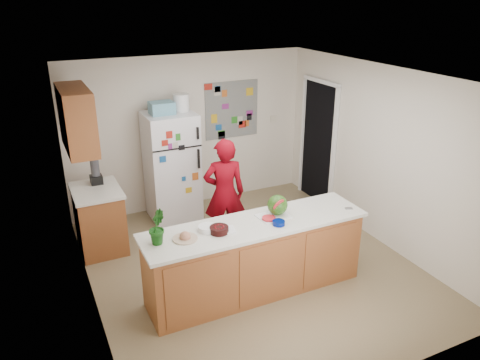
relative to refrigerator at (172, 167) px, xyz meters
name	(u,v)px	position (x,y,z in m)	size (l,w,h in m)	color
floor	(251,267)	(0.45, -1.88, -0.86)	(4.00, 4.50, 0.02)	brown
wall_back	(190,132)	(0.45, 0.38, 0.40)	(4.00, 0.02, 2.50)	beige
wall_left	(83,210)	(-1.56, -1.88, 0.40)	(0.02, 4.50, 2.50)	beige
wall_right	(380,156)	(2.46, -1.88, 0.40)	(0.02, 4.50, 2.50)	beige
ceiling	(253,76)	(0.45, -1.88, 1.66)	(4.00, 4.50, 0.02)	white
doorway	(318,143)	(2.44, -0.43, 0.17)	(0.03, 0.85, 2.04)	black
peninsula_base	(255,259)	(0.25, -2.38, -0.41)	(2.60, 0.62, 0.88)	brown
peninsula_top	(256,225)	(0.25, -2.38, 0.05)	(2.68, 0.70, 0.04)	silver
side_counter_base	(100,220)	(-1.24, -0.53, -0.42)	(0.60, 0.80, 0.86)	brown
side_counter_top	(96,191)	(-1.24, -0.53, 0.03)	(0.64, 0.84, 0.04)	silver
upper_cabinets	(76,119)	(-1.37, -0.58, 1.05)	(0.35, 1.00, 0.80)	brown
refrigerator	(172,167)	(0.00, 0.00, 0.00)	(0.75, 0.70, 1.70)	silver
fridge_top_bin	(162,108)	(-0.10, 0.00, 0.94)	(0.35, 0.28, 0.18)	#5999B2
photo_collage	(232,110)	(1.20, 0.36, 0.70)	(0.95, 0.01, 0.95)	slate
person	(224,194)	(0.38, -1.19, -0.06)	(0.58, 0.38, 1.58)	maroon
blender_appliance	(95,171)	(-1.19, -0.33, 0.24)	(0.12, 0.12, 0.38)	black
cutting_board	(274,216)	(0.51, -2.32, 0.08)	(0.37, 0.28, 0.01)	silver
watermelon	(277,205)	(0.57, -2.30, 0.20)	(0.24, 0.24, 0.24)	#1C5A17
watermelon_slice	(269,218)	(0.42, -2.37, 0.09)	(0.16, 0.16, 0.02)	red
cherry_bowl	(219,230)	(-0.22, -2.40, 0.11)	(0.21, 0.21, 0.07)	black
white_bowl	(207,228)	(-0.32, -2.31, 0.10)	(0.20, 0.20, 0.06)	silver
cobalt_bowl	(279,223)	(0.46, -2.53, 0.10)	(0.14, 0.14, 0.05)	#000E59
plate	(185,239)	(-0.61, -2.38, 0.08)	(0.27, 0.27, 0.02)	beige
paper_towel	(226,230)	(-0.14, -2.40, 0.08)	(0.20, 0.18, 0.02)	white
keys	(349,208)	(1.45, -2.53, 0.08)	(0.09, 0.04, 0.01)	gray
potted_plant	(157,227)	(-0.90, -2.33, 0.25)	(0.20, 0.16, 0.37)	#0F490E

